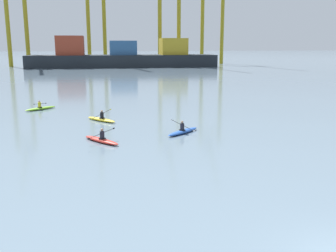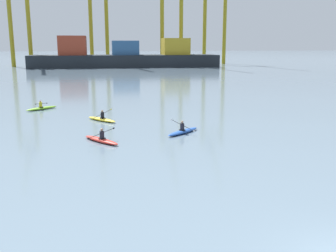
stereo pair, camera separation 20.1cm
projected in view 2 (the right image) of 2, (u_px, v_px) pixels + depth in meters
name	position (u px, v px, depth m)	size (l,w,h in m)	color
container_barge	(125.00, 57.00, 110.10)	(53.65, 10.38, 8.82)	#1E2328
gantry_crane_west	(18.00, 5.00, 109.40)	(6.31, 16.79, 35.55)	olive
gantry_crane_west_mid	(98.00, 3.00, 120.60)	(6.25, 16.44, 39.86)	olive
gantry_crane_east_mid	(172.00, 5.00, 115.77)	(7.18, 15.65, 38.68)	olive
gantry_crane_east	(216.00, 4.00, 124.65)	(8.07, 16.63, 41.17)	olive
kayak_red	(101.00, 140.00, 25.22)	(2.55, 3.06, 0.95)	red
kayak_blue	(183.00, 131.00, 27.71)	(2.94, 2.70, 0.97)	#2856B2
kayak_lime	(42.00, 108.00, 37.89)	(2.95, 2.70, 0.95)	#7ABC2D
kayak_yellow	(102.00, 119.00, 32.23)	(2.66, 2.98, 0.95)	yellow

